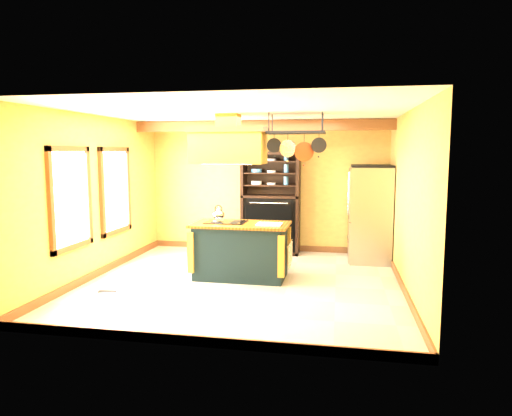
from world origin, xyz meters
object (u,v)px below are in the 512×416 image
(kitchen_island, at_px, (241,250))
(pot_rack, at_px, (296,138))
(range_hood, at_px, (229,144))
(hutch, at_px, (271,213))
(refrigerator, at_px, (370,216))

(kitchen_island, distance_m, pot_rack, 2.05)
(range_hood, bearing_deg, hutch, 78.46)
(pot_rack, bearing_deg, range_hood, -179.87)
(hutch, bearing_deg, pot_rack, -70.78)
(pot_rack, distance_m, hutch, 2.58)
(kitchen_island, xyz_separation_m, hutch, (0.21, 2.00, 0.36))
(kitchen_island, height_order, pot_rack, pot_rack)
(kitchen_island, xyz_separation_m, range_hood, (-0.20, -0.00, 1.75))
(refrigerator, bearing_deg, range_hood, -145.97)
(pot_rack, bearing_deg, hutch, 109.22)
(kitchen_island, height_order, hutch, hutch)
(range_hood, xyz_separation_m, refrigerator, (2.38, 1.60, -1.34))
(range_hood, height_order, hutch, range_hood)
(range_hood, relative_size, pot_rack, 1.30)
(kitchen_island, distance_m, hutch, 2.04)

